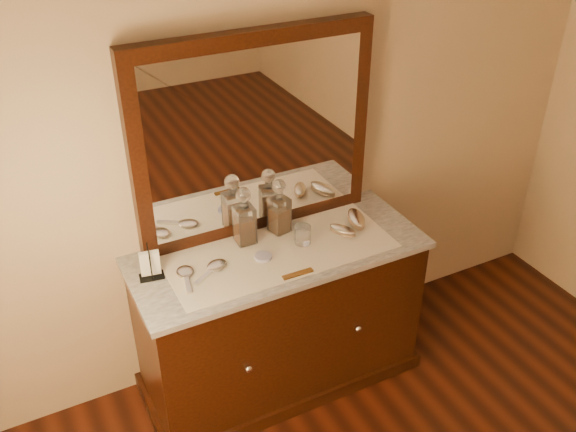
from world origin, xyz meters
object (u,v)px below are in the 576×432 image
(brush_far, at_px, (356,219))
(hand_mirror_inner, at_px, (215,267))
(comb, at_px, (298,274))
(hand_mirror_outer, at_px, (186,274))
(decanter_right, at_px, (279,212))
(brush_near, at_px, (343,230))
(mirror_frame, at_px, (255,136))
(pin_dish, at_px, (263,257))
(napkin_rack, at_px, (150,265))
(dresser_cabinet, at_px, (279,319))
(decanter_left, at_px, (244,221))

(brush_far, distance_m, hand_mirror_inner, 0.79)
(comb, xyz_separation_m, hand_mirror_outer, (-0.46, 0.22, 0.00))
(decanter_right, distance_m, brush_far, 0.41)
(brush_near, bearing_deg, mirror_frame, 142.11)
(mirror_frame, distance_m, brush_near, 0.65)
(brush_near, distance_m, hand_mirror_inner, 0.68)
(brush_far, relative_size, hand_mirror_outer, 0.89)
(decanter_right, bearing_deg, hand_mirror_outer, -165.75)
(pin_dish, height_order, napkin_rack, napkin_rack)
(pin_dish, relative_size, hand_mirror_inner, 0.40)
(dresser_cabinet, relative_size, hand_mirror_outer, 6.61)
(decanter_right, bearing_deg, brush_far, -16.45)
(hand_mirror_inner, bearing_deg, pin_dish, -5.92)
(mirror_frame, height_order, decanter_left, mirror_frame)
(dresser_cabinet, height_order, mirror_frame, mirror_frame)
(dresser_cabinet, height_order, decanter_right, decanter_right)
(mirror_frame, relative_size, brush_near, 7.68)
(hand_mirror_outer, xyz_separation_m, hand_mirror_inner, (0.14, -0.01, 0.00))
(dresser_cabinet, xyz_separation_m, decanter_left, (-0.12, 0.13, 0.56))
(pin_dish, xyz_separation_m, decanter_left, (-0.02, 0.17, 0.11))
(pin_dish, bearing_deg, dresser_cabinet, 17.66)
(decanter_left, xyz_separation_m, decanter_right, (0.19, 0.01, -0.00))
(hand_mirror_inner, bearing_deg, brush_near, -1.52)
(mirror_frame, distance_m, pin_dish, 0.57)
(comb, distance_m, decanter_left, 0.39)
(mirror_frame, bearing_deg, hand_mirror_inner, -142.91)
(dresser_cabinet, relative_size, brush_near, 8.95)
(decanter_left, bearing_deg, dresser_cabinet, -49.25)
(hand_mirror_outer, bearing_deg, comb, -26.09)
(pin_dish, height_order, brush_near, brush_near)
(napkin_rack, distance_m, hand_mirror_outer, 0.16)
(napkin_rack, bearing_deg, hand_mirror_outer, -24.79)
(dresser_cabinet, height_order, hand_mirror_outer, hand_mirror_outer)
(mirror_frame, height_order, brush_far, mirror_frame)
(comb, bearing_deg, hand_mirror_inner, 147.40)
(mirror_frame, xyz_separation_m, brush_far, (0.46, -0.21, -0.47))
(mirror_frame, height_order, comb, mirror_frame)
(brush_far, bearing_deg, decanter_left, 169.81)
(dresser_cabinet, distance_m, napkin_rack, 0.79)
(brush_near, height_order, hand_mirror_outer, brush_near)
(napkin_rack, height_order, brush_near, napkin_rack)
(pin_dish, height_order, comb, pin_dish)
(mirror_frame, distance_m, decanter_right, 0.40)
(dresser_cabinet, bearing_deg, decanter_left, 130.75)
(hand_mirror_inner, bearing_deg, brush_far, 2.70)
(brush_near, bearing_deg, decanter_left, 161.02)
(mirror_frame, xyz_separation_m, decanter_right, (0.08, -0.10, -0.38))
(decanter_left, bearing_deg, decanter_right, 2.89)
(mirror_frame, relative_size, pin_dish, 14.47)
(brush_near, bearing_deg, brush_far, 25.82)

